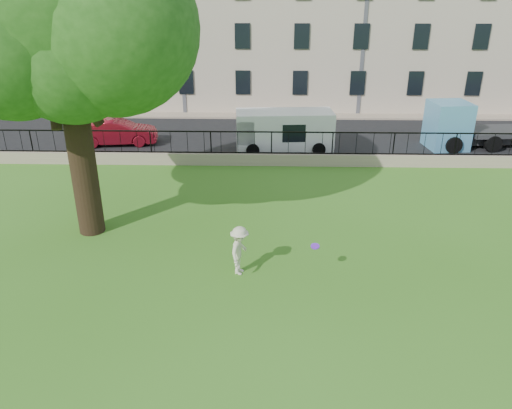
{
  "coord_description": "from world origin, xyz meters",
  "views": [
    {
      "loc": [
        -0.13,
        -11.71,
        8.32
      ],
      "look_at": [
        -0.54,
        3.5,
        1.58
      ],
      "focal_mm": 35.0,
      "sensor_mm": 36.0,
      "label": 1
    }
  ],
  "objects_px": {
    "red_sedan": "(118,132)",
    "white_van": "(284,131)",
    "frisbee": "(315,246)",
    "blue_truck": "(483,124)",
    "tree": "(56,5)",
    "man": "(240,251)"
  },
  "relations": [
    {
      "from": "man",
      "to": "red_sedan",
      "type": "relative_size",
      "value": 0.37
    },
    {
      "from": "frisbee",
      "to": "blue_truck",
      "type": "relative_size",
      "value": 0.04
    },
    {
      "from": "tree",
      "to": "red_sedan",
      "type": "xyz_separation_m",
      "value": [
        -1.91,
        10.68,
        -7.0
      ]
    },
    {
      "from": "tree",
      "to": "man",
      "type": "height_order",
      "value": "tree"
    },
    {
      "from": "frisbee",
      "to": "blue_truck",
      "type": "distance_m",
      "value": 17.24
    },
    {
      "from": "tree",
      "to": "man",
      "type": "bearing_deg",
      "value": -26.38
    },
    {
      "from": "man",
      "to": "white_van",
      "type": "bearing_deg",
      "value": 6.22
    },
    {
      "from": "man",
      "to": "white_van",
      "type": "xyz_separation_m",
      "value": [
        1.69,
        12.66,
        0.28
      ]
    },
    {
      "from": "man",
      "to": "blue_truck",
      "type": "distance_m",
      "value": 18.6
    },
    {
      "from": "tree",
      "to": "blue_truck",
      "type": "height_order",
      "value": "tree"
    },
    {
      "from": "tree",
      "to": "man",
      "type": "distance_m",
      "value": 9.41
    },
    {
      "from": "blue_truck",
      "to": "man",
      "type": "bearing_deg",
      "value": -138.97
    },
    {
      "from": "white_van",
      "to": "blue_truck",
      "type": "xyz_separation_m",
      "value": [
        10.94,
        1.0,
        0.19
      ]
    },
    {
      "from": "tree",
      "to": "red_sedan",
      "type": "relative_size",
      "value": 2.63
    },
    {
      "from": "frisbee",
      "to": "white_van",
      "type": "relative_size",
      "value": 0.05
    },
    {
      "from": "tree",
      "to": "blue_truck",
      "type": "distance_m",
      "value": 22.25
    },
    {
      "from": "tree",
      "to": "blue_truck",
      "type": "bearing_deg",
      "value": 30.54
    },
    {
      "from": "tree",
      "to": "white_van",
      "type": "height_order",
      "value": "tree"
    },
    {
      "from": "frisbee",
      "to": "man",
      "type": "bearing_deg",
      "value": 176.45
    },
    {
      "from": "tree",
      "to": "white_van",
      "type": "relative_size",
      "value": 2.22
    },
    {
      "from": "red_sedan",
      "to": "white_van",
      "type": "relative_size",
      "value": 0.84
    },
    {
      "from": "white_van",
      "to": "tree",
      "type": "bearing_deg",
      "value": -131.49
    }
  ]
}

